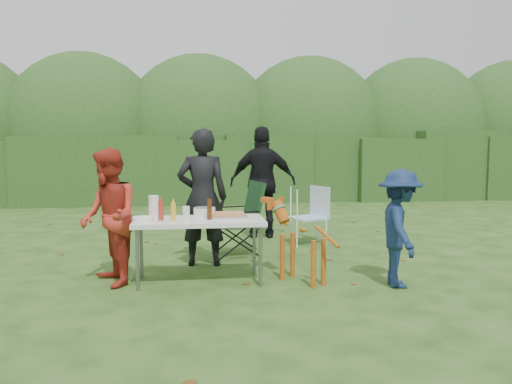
{
  "coord_description": "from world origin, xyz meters",
  "views": [
    {
      "loc": [
        -0.44,
        -5.93,
        1.7
      ],
      "look_at": [
        0.44,
        0.69,
        1.0
      ],
      "focal_mm": 38.0,
      "sensor_mm": 36.0,
      "label": 1
    }
  ],
  "objects": [
    {
      "name": "person_cook",
      "position": [
        -0.21,
        1.1,
        0.9
      ],
      "size": [
        0.68,
        0.48,
        1.79
      ],
      "primitive_type": "imported",
      "rotation": [
        0.0,
        0.0,
        3.07
      ],
      "color": "black",
      "rests_on": "ground"
    },
    {
      "name": "plate_stack",
      "position": [
        -0.91,
        0.19,
        0.77
      ],
      "size": [
        0.24,
        0.24,
        0.05
      ],
      "primitive_type": "cylinder",
      "color": "white",
      "rests_on": "folding_table"
    },
    {
      "name": "cup_stack",
      "position": [
        -0.42,
        0.04,
        0.83
      ],
      "size": [
        0.08,
        0.08,
        0.18
      ],
      "primitive_type": "cylinder",
      "color": "white",
      "rests_on": "folding_table"
    },
    {
      "name": "food_tray",
      "position": [
        0.05,
        0.37,
        0.75
      ],
      "size": [
        0.45,
        0.3,
        0.02
      ],
      "primitive_type": "cube",
      "color": "#B7B7BA",
      "rests_on": "folding_table"
    },
    {
      "name": "folding_table",
      "position": [
        -0.28,
        0.26,
        0.69
      ],
      "size": [
        1.5,
        0.7,
        0.74
      ],
      "color": "silver",
      "rests_on": "ground"
    },
    {
      "name": "person_red_jacket",
      "position": [
        -1.29,
        0.27,
        0.78
      ],
      "size": [
        0.83,
        0.92,
        1.56
      ],
      "primitive_type": "imported",
      "rotation": [
        0.0,
        0.0,
        -1.19
      ],
      "color": "#AE2D20",
      "rests_on": "ground"
    },
    {
      "name": "lawn_chair",
      "position": [
        1.47,
        2.25,
        0.46
      ],
      "size": [
        0.71,
        0.71,
        0.91
      ],
      "primitive_type": null,
      "rotation": [
        0.0,
        0.0,
        3.56
      ],
      "color": "#4994C7",
      "rests_on": "ground"
    },
    {
      "name": "ketchup_bottle",
      "position": [
        -0.71,
        0.23,
        0.85
      ],
      "size": [
        0.06,
        0.06,
        0.22
      ],
      "primitive_type": "cylinder",
      "color": "#9D2D1D",
      "rests_on": "folding_table"
    },
    {
      "name": "paper_towel_roll",
      "position": [
        -0.8,
        0.44,
        0.87
      ],
      "size": [
        0.12,
        0.12,
        0.26
      ],
      "primitive_type": "cylinder",
      "color": "white",
      "rests_on": "folding_table"
    },
    {
      "name": "child",
      "position": [
        1.95,
        -0.2,
        0.66
      ],
      "size": [
        0.62,
        0.92,
        1.33
      ],
      "primitive_type": "imported",
      "rotation": [
        0.0,
        0.0,
        1.41
      ],
      "color": "#13254A",
      "rests_on": "ground"
    },
    {
      "name": "mustard_bottle",
      "position": [
        -0.57,
        0.17,
        0.84
      ],
      "size": [
        0.06,
        0.06,
        0.2
      ],
      "primitive_type": "cylinder",
      "color": "gold",
      "rests_on": "folding_table"
    },
    {
      "name": "focaccia_bread",
      "position": [
        0.05,
        0.37,
        0.78
      ],
      "size": [
        0.4,
        0.26,
        0.04
      ],
      "primitive_type": "cube",
      "color": "#C27E49",
      "rests_on": "food_tray"
    },
    {
      "name": "dog",
      "position": [
        0.91,
        0.1,
        0.47
      ],
      "size": [
        0.88,
        1.03,
        0.93
      ],
      "primitive_type": null,
      "rotation": [
        0.0,
        0.0,
        2.17
      ],
      "color": "#A44F13",
      "rests_on": "ground"
    },
    {
      "name": "beer_bottle",
      "position": [
        -0.16,
        0.21,
        0.86
      ],
      "size": [
        0.06,
        0.06,
        0.24
      ],
      "primitive_type": "cylinder",
      "color": "#47230F",
      "rests_on": "folding_table"
    },
    {
      "name": "person_black_puffy",
      "position": [
        0.85,
        2.91,
        0.93
      ],
      "size": [
        1.13,
        0.58,
        1.85
      ],
      "primitive_type": "imported",
      "rotation": [
        0.0,
        0.0,
        3.02
      ],
      "color": "black",
      "rests_on": "ground"
    },
    {
      "name": "shrub_backdrop",
      "position": [
        0.0,
        9.6,
        1.6
      ],
      "size": [
        20.0,
        2.6,
        3.2
      ],
      "primitive_type": "ellipsoid",
      "color": "#3D6628",
      "rests_on": "ground"
    },
    {
      "name": "pasta_bowl",
      "position": [
        -0.21,
        0.51,
        0.79
      ],
      "size": [
        0.26,
        0.26,
        0.1
      ],
      "primitive_type": "cylinder",
      "color": "silver",
      "rests_on": "folding_table"
    },
    {
      "name": "hedge_row",
      "position": [
        0.0,
        8.0,
        0.85
      ],
      "size": [
        22.0,
        1.4,
        1.7
      ],
      "primitive_type": "cube",
      "color": "#23471C",
      "rests_on": "ground"
    },
    {
      "name": "ground",
      "position": [
        0.0,
        0.0,
        0.0
      ],
      "size": [
        80.0,
        80.0,
        0.0
      ],
      "primitive_type": "plane",
      "color": "#1E4211"
    },
    {
      "name": "camping_chair",
      "position": [
        0.3,
        1.58,
        0.53
      ],
      "size": [
        0.79,
        0.79,
        1.06
      ],
      "primitive_type": null,
      "rotation": [
        0.0,
        0.0,
        3.35
      ],
      "color": "#16371C",
      "rests_on": "ground"
    }
  ]
}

